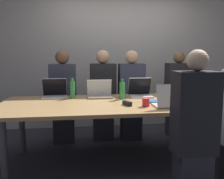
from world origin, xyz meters
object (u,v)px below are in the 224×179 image
at_px(person_far_midleft, 103,97).
at_px(bottle_far_left, 72,90).
at_px(laptop_far_right, 192,90).
at_px(cup_far_right, 176,92).
at_px(person_far_left, 63,98).
at_px(cup_near_midright, 146,102).
at_px(bottle_near_midright, 186,97).
at_px(laptop_far_left, 55,92).
at_px(bottle_far_midleft, 122,90).
at_px(person_far_center, 131,97).
at_px(cup_far_center, 122,94).
at_px(stapler, 127,103).
at_px(person_far_right, 178,95).
at_px(laptop_near_midright, 170,101).
at_px(person_near_midright, 194,128).
at_px(laptop_far_midleft, 100,92).
at_px(laptop_far_center, 140,91).

relative_size(person_far_midleft, bottle_far_left, 5.16).
bearing_deg(laptop_far_right, cup_far_right, -179.09).
bearing_deg(person_far_left, cup_near_midright, -47.47).
height_order(cup_near_midright, bottle_near_midright, bottle_near_midright).
bearing_deg(laptop_far_left, cup_near_midright, -34.23).
xyz_separation_m(bottle_far_midleft, cup_near_midright, (0.19, -0.51, -0.07)).
relative_size(bottle_near_midright, person_far_center, 0.14).
height_order(cup_far_right, bottle_far_midleft, bottle_far_midleft).
relative_size(cup_near_midright, bottle_near_midright, 0.49).
height_order(laptop_far_right, person_far_left, person_far_left).
distance_m(bottle_far_left, cup_near_midright, 1.08).
bearing_deg(person_far_center, cup_near_midright, -93.20).
distance_m(cup_far_center, stapler, 0.51).
xyz_separation_m(person_far_right, laptop_near_midright, (-0.62, -1.27, 0.17)).
height_order(bottle_near_midright, cup_far_center, bottle_near_midright).
xyz_separation_m(laptop_near_midright, person_near_midright, (0.04, -0.54, -0.17)).
relative_size(laptop_far_left, cup_near_midright, 3.36).
xyz_separation_m(laptop_far_left, cup_far_center, (0.94, -0.15, -0.03)).
xyz_separation_m(person_near_midright, cup_near_midright, (-0.30, 0.62, 0.14)).
distance_m(laptop_far_midleft, bottle_far_midleft, 0.34).
bearing_deg(person_far_right, person_near_midright, -107.64).
bearing_deg(cup_near_midright, bottle_far_midleft, 110.48).
bearing_deg(bottle_far_left, laptop_far_right, 1.95).
height_order(laptop_far_midleft, laptop_far_center, laptop_far_center).
bearing_deg(bottle_far_left, laptop_near_midright, -33.47).
bearing_deg(cup_far_right, laptop_near_midright, -116.19).
distance_m(person_near_midright, laptop_far_center, 1.32).
relative_size(person_far_midleft, person_far_center, 1.00).
xyz_separation_m(person_far_center, cup_far_center, (-0.23, -0.49, 0.13)).
height_order(bottle_far_left, bottle_near_midright, bottle_far_left).
bearing_deg(laptop_far_right, laptop_far_left, 178.92).
xyz_separation_m(laptop_far_left, bottle_far_left, (0.25, -0.10, 0.04)).
height_order(laptop_far_midleft, stapler, laptop_far_midleft).
bearing_deg(person_far_right, stapler, -134.43).
bearing_deg(person_far_center, person_far_left, 179.32).
bearing_deg(cup_far_right, cup_near_midright, -132.44).
relative_size(laptop_far_midleft, stapler, 2.25).
xyz_separation_m(person_far_midleft, bottle_far_midleft, (0.20, -0.64, 0.19)).
bearing_deg(cup_far_right, laptop_far_center, -176.01).
xyz_separation_m(laptop_near_midright, laptop_far_center, (-0.16, 0.75, -0.00)).
bearing_deg(bottle_near_midright, person_near_midright, -107.63).
relative_size(laptop_far_left, laptop_far_center, 1.03).
xyz_separation_m(laptop_far_right, person_far_midleft, (-1.28, 0.44, -0.15)).
height_order(person_far_midleft, laptop_far_center, person_far_midleft).
height_order(laptop_far_right, person_far_midleft, person_far_midleft).
bearing_deg(person_far_left, laptop_far_midleft, -38.03).
bearing_deg(person_far_left, stapler, -51.53).
distance_m(laptop_far_right, cup_far_center, 1.07).
distance_m(laptop_far_midleft, person_far_left, 0.69).
distance_m(laptop_near_midright, person_far_center, 1.20).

